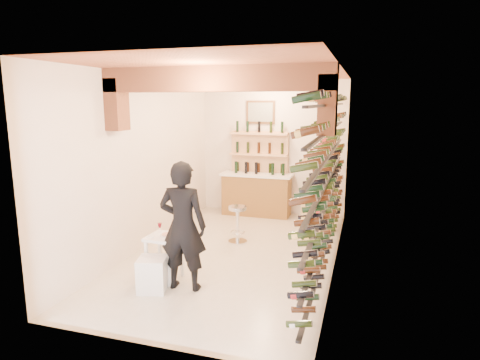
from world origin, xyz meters
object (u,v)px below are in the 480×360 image
(back_counter, at_px, (257,193))
(tasting_table, at_px, (164,244))
(white_stool, at_px, (152,274))
(chrome_barstool, at_px, (238,222))
(wine_rack, at_px, (324,173))
(person, at_px, (183,226))
(crate_lower, at_px, (314,223))

(back_counter, bearing_deg, tasting_table, -95.77)
(tasting_table, height_order, white_stool, tasting_table)
(tasting_table, height_order, chrome_barstool, tasting_table)
(wine_rack, relative_size, tasting_table, 6.70)
(tasting_table, distance_m, person, 0.58)
(back_counter, xyz_separation_m, chrome_barstool, (0.16, -2.04, -0.12))
(wine_rack, xyz_separation_m, white_stool, (-2.23, -1.74, -1.30))
(back_counter, relative_size, crate_lower, 3.29)
(back_counter, bearing_deg, person, -89.96)
(wine_rack, bearing_deg, chrome_barstool, 159.97)
(tasting_table, bearing_deg, crate_lower, 61.57)
(tasting_table, xyz_separation_m, chrome_barstool, (0.56, 1.96, -0.16))
(person, relative_size, crate_lower, 3.66)
(white_stool, distance_m, crate_lower, 4.07)
(tasting_table, relative_size, crate_lower, 1.65)
(tasting_table, distance_m, white_stool, 0.51)
(back_counter, xyz_separation_m, white_stool, (-0.40, -4.39, -0.29))
(wine_rack, relative_size, person, 3.01)
(white_stool, distance_m, chrome_barstool, 2.43)
(chrome_barstool, distance_m, crate_lower, 1.84)
(white_stool, bearing_deg, wine_rack, 38.01)
(back_counter, distance_m, person, 4.21)
(tasting_table, distance_m, chrome_barstool, 2.05)
(wine_rack, xyz_separation_m, person, (-1.83, -1.54, -0.60))
(back_counter, height_order, tasting_table, back_counter)
(wine_rack, height_order, crate_lower, wine_rack)
(person, bearing_deg, wine_rack, -144.55)
(back_counter, bearing_deg, white_stool, -95.21)
(person, distance_m, chrome_barstool, 2.22)
(person, bearing_deg, tasting_table, -29.35)
(wine_rack, bearing_deg, tasting_table, -148.87)
(wine_rack, bearing_deg, person, -139.95)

